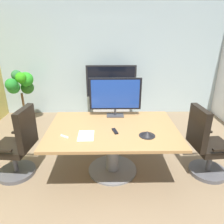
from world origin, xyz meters
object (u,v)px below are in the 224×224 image
Objects in this scene: potted_plant at (22,91)px; conference_phone at (147,134)px; office_chair_left at (18,148)px; office_chair_right at (206,148)px; conference_table at (112,139)px; remote_control at (115,131)px; wall_display_unit at (111,100)px; tv_monitor at (115,95)px.

conference_phone is (2.49, -2.12, -0.02)m from potted_plant.
conference_phone is (1.86, -0.19, 0.32)m from office_chair_left.
office_chair_right is (2.78, -0.03, 0.00)m from office_chair_left.
office_chair_left is at bearing -177.13° from conference_table.
potted_plant reaches higher than remote_control.
wall_display_unit reaches higher than potted_plant.
office_chair_left is at bearing -71.74° from potted_plant.
conference_table is 1.72× the size of office_chair_left.
wall_display_unit is at bearing 9.83° from potted_plant.
office_chair_left is at bearing -121.57° from wall_display_unit.
conference_table is at bearing 98.91° from office_chair_left.
office_chair_left reaches higher than remote_control.
tv_monitor reaches higher than wall_display_unit.
office_chair_left is 1.00× the size of office_chair_right.
conference_phone is 1.29× the size of remote_control.
conference_table is at bearing 150.83° from conference_phone.
office_chair_left is 2.06m from potted_plant.
conference_table is 0.57m from conference_phone.
wall_display_unit is at bearing 100.30° from conference_phone.
office_chair_right is 1.30× the size of tv_monitor.
conference_phone is at bearing 90.18° from office_chair_left.
tv_monitor reaches higher than remote_control.
office_chair_left is (-1.39, -0.07, -0.11)m from conference_table.
wall_display_unit reaches higher than conference_table.
conference_table is 1.40m from office_chair_left.
office_chair_right is 0.83× the size of wall_display_unit.
office_chair_right is 4.95× the size of conference_phone.
potted_plant is at bearing 55.19° from office_chair_right.
conference_table is 1.40m from office_chair_right.
office_chair_left reaches higher than conference_table.
office_chair_left is 4.95× the size of conference_phone.
potted_plant is (-2.08, 1.39, -0.31)m from tv_monitor.
conference_phone is (0.41, -0.73, -0.33)m from tv_monitor.
potted_plant is at bearing 139.58° from conference_phone.
office_chair_left is 1.89m from conference_phone.
office_chair_right is 2.69m from wall_display_unit.
conference_phone is (0.47, -0.26, 0.21)m from conference_table.
tv_monitor is 3.82× the size of conference_phone.
potted_plant is 5.64× the size of conference_phone.
tv_monitor reaches higher than conference_table.
office_chair_left is at bearing 84.45° from office_chair_right.
remote_control is at bearing -92.09° from tv_monitor.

